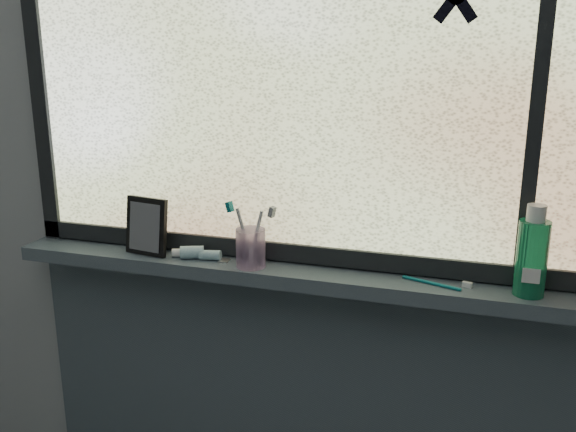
# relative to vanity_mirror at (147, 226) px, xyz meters

# --- Properties ---
(wall_back) EXTENTS (3.00, 0.01, 2.50)m
(wall_back) POSITION_rel_vanity_mirror_xyz_m (0.42, 0.08, 0.15)
(wall_back) COLOR #9EA3A8
(wall_back) RESTS_ON ground
(windowsill) EXTENTS (1.62, 0.14, 0.04)m
(windowsill) POSITION_rel_vanity_mirror_xyz_m (0.42, 0.01, -0.10)
(windowsill) COLOR #44505A
(windowsill) RESTS_ON wall_back
(sill_apron) EXTENTS (1.62, 0.02, 0.98)m
(sill_apron) POSITION_rel_vanity_mirror_xyz_m (0.42, 0.07, -0.61)
(sill_apron) COLOR #44505A
(sill_apron) RESTS_ON floor
(window_pane) EXTENTS (1.50, 0.01, 1.00)m
(window_pane) POSITION_rel_vanity_mirror_xyz_m (0.42, 0.06, 0.43)
(window_pane) COLOR silver
(window_pane) RESTS_ON wall_back
(frame_bottom) EXTENTS (1.60, 0.03, 0.05)m
(frame_bottom) POSITION_rel_vanity_mirror_xyz_m (0.42, 0.06, -0.05)
(frame_bottom) COLOR black
(frame_bottom) RESTS_ON windowsill
(frame_left) EXTENTS (0.05, 0.03, 1.10)m
(frame_left) POSITION_rel_vanity_mirror_xyz_m (-0.36, 0.06, 0.43)
(frame_left) COLOR black
(frame_left) RESTS_ON wall_back
(frame_mullion) EXTENTS (0.03, 0.03, 1.00)m
(frame_mullion) POSITION_rel_vanity_mirror_xyz_m (1.02, 0.06, 0.43)
(frame_mullion) COLOR black
(frame_mullion) RESTS_ON wall_back
(vanity_mirror) EXTENTS (0.14, 0.09, 0.17)m
(vanity_mirror) POSITION_rel_vanity_mirror_xyz_m (0.00, 0.00, 0.00)
(vanity_mirror) COLOR black
(vanity_mirror) RESTS_ON windowsill
(toothpaste_tube) EXTENTS (0.21, 0.10, 0.04)m
(toothpaste_tube) POSITION_rel_vanity_mirror_xyz_m (0.16, -0.00, -0.06)
(toothpaste_tube) COLOR white
(toothpaste_tube) RESTS_ON windowsill
(toothbrush_cup) EXTENTS (0.10, 0.10, 0.11)m
(toothbrush_cup) POSITION_rel_vanity_mirror_xyz_m (0.32, -0.01, -0.03)
(toothbrush_cup) COLOR #B48FBE
(toothbrush_cup) RESTS_ON windowsill
(toothbrush_lying) EXTENTS (0.19, 0.08, 0.01)m
(toothbrush_lying) POSITION_rel_vanity_mirror_xyz_m (0.81, -0.00, -0.08)
(toothbrush_lying) COLOR #0D6F75
(toothbrush_lying) RESTS_ON windowsill
(mouthwash_bottle) EXTENTS (0.09, 0.09, 0.19)m
(mouthwash_bottle) POSITION_rel_vanity_mirror_xyz_m (1.04, 0.00, 0.03)
(mouthwash_bottle) COLOR #1D9862
(mouthwash_bottle) RESTS_ON windowsill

